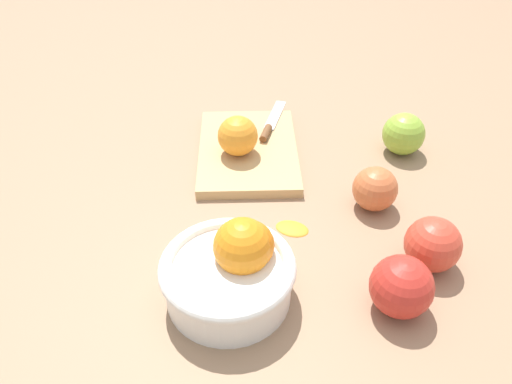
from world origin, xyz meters
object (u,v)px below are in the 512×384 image
Objects in this scene: orange_on_board at (238,136)px; apple_front_right at (404,134)px; apple_front_center at (375,189)px; knife at (270,125)px; apple_front_left at (433,244)px; cutting_board at (248,151)px; apple_front_left_2 at (402,287)px; bowl at (233,270)px.

orange_on_board is 0.93× the size of apple_front_right.
orange_on_board is 0.25m from apple_front_center.
apple_front_left reaches higher than knife.
apple_front_center is at bearing 28.17° from apple_front_left.
orange_on_board reaches higher than apple_front_left.
knife is (0.07, -0.04, 0.01)m from cutting_board.
apple_front_right is at bearing -98.75° from knife.
apple_front_left_2 is at bearing -155.06° from knife.
apple_front_left_2 is 0.20m from apple_front_center.
apple_front_center reaches higher than knife.
bowl reaches higher than apple_front_right.
apple_front_left is 0.14m from apple_front_center.
knife is at bearing 81.25° from apple_front_right.
orange_on_board is at bearing 149.72° from knife.
knife is 2.04× the size of apple_front_right.
apple_front_left_2 reaches higher than apple_front_right.
bowl is at bearing 133.63° from apple_front_center.
cutting_board is (0.32, 0.01, -0.04)m from bowl.
knife is at bearing 41.61° from apple_front_center.
orange_on_board is 0.99× the size of apple_front_center.
knife is 2.18× the size of apple_front_center.
apple_front_right is (0.05, -0.30, -0.02)m from orange_on_board.
bowl is 0.45m from apple_front_right.
bowl is 0.28m from apple_front_left.
bowl reaches higher than knife.
knife is at bearing 37.00° from apple_front_left.
knife reaches higher than cutting_board.
apple_front_left is (-0.32, -0.24, 0.02)m from knife.
apple_front_center is at bearing -138.39° from knife.
orange_on_board reaches higher than knife.
bowl is at bearing 142.54° from apple_front_right.
apple_front_left is at bearing -128.19° from orange_on_board.
apple_front_left reaches higher than apple_front_right.
orange_on_board is 0.46× the size of knife.
bowl reaches higher than apple_front_center.
apple_front_center is (-0.11, -0.23, -0.02)m from orange_on_board.
cutting_board is 0.25m from apple_front_center.
apple_front_left_2 is (-0.31, -0.24, -0.01)m from orange_on_board.
orange_on_board is 0.90× the size of apple_front_left.
bowl is 0.69× the size of cutting_board.
cutting_board is 0.40m from apple_front_left_2.
cutting_board is 3.12× the size of apple_front_left_2.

